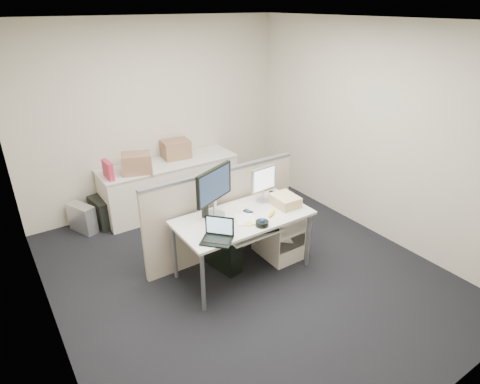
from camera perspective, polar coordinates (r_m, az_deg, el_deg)
floor at (r=4.79m, az=0.42°, el=-11.17°), size 4.00×4.50×0.01m
ceiling at (r=3.85m, az=0.56°, el=23.15°), size 4.00×4.50×0.01m
wall_back at (r=6.03m, az=-11.86°, el=10.49°), size 4.00×0.02×2.70m
wall_front at (r=2.80m, az=27.90°, el=-10.49°), size 4.00×0.02×2.70m
wall_left at (r=3.52m, az=-27.59°, el=-3.01°), size 0.02×4.50×2.70m
wall_right at (r=5.45m, az=18.31°, el=8.16°), size 0.02×4.50×2.70m
desk at (r=4.43m, az=0.45°, el=-4.21°), size 1.50×0.75×0.73m
keyboard_tray at (r=4.32m, az=1.79°, el=-5.70°), size 0.62×0.32×0.02m
drawer_pedestal at (r=4.92m, az=5.43°, el=-5.61°), size 0.40×0.55×0.65m
cubicle_partition at (r=4.81m, az=-2.55°, el=-3.21°), size 2.00×0.06×1.10m
back_counter at (r=6.08m, az=-9.85°, el=0.85°), size 2.00×0.60×0.72m
monitor_main at (r=4.28m, az=-3.66°, el=-0.09°), size 0.60×0.42×0.56m
monitor_small at (r=4.64m, az=3.29°, el=1.05°), size 0.36×0.20×0.42m
laptop at (r=3.90m, az=-3.36°, el=-5.68°), size 0.36×0.37×0.22m
trackball at (r=4.21m, az=3.17°, el=-4.49°), size 0.14×0.14×0.05m
desk_phone at (r=4.76m, az=5.89°, el=-0.73°), size 0.23×0.19×0.07m
paper_stack at (r=4.32m, az=0.72°, el=-3.93°), size 0.29×0.31×0.01m
sticky_pad at (r=4.24m, az=1.26°, el=-4.55°), size 0.08×0.08×0.01m
travel_mug at (r=4.36m, az=-4.99°, el=-2.57°), size 0.08×0.08×0.17m
banana at (r=4.43m, az=4.55°, el=-3.04°), size 0.17×0.12×0.04m
cellphone at (r=4.48m, az=1.15°, el=-2.78°), size 0.08×0.11×0.01m
manila_folders at (r=4.63m, az=6.44°, el=-1.20°), size 0.26×0.33×0.12m
keyboard at (r=4.31m, az=2.65°, el=-5.47°), size 0.44×0.24×0.02m
pc_tower_desk at (r=4.73m, az=-2.47°, el=-8.35°), size 0.27×0.50×0.45m
pc_tower_spare_dark at (r=5.90m, az=-19.20°, el=-2.80°), size 0.23×0.45×0.40m
pc_tower_spare_silver at (r=5.86m, az=-21.52°, el=-3.46°), size 0.31×0.45×0.39m
cardboard_box_left at (r=5.62m, az=-14.45°, el=3.89°), size 0.46×0.40×0.29m
cardboard_box_right at (r=6.07m, az=-9.11°, el=5.97°), size 0.42×0.34×0.28m
red_binder at (r=5.54m, az=-18.25°, el=2.90°), size 0.07×0.28×0.26m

